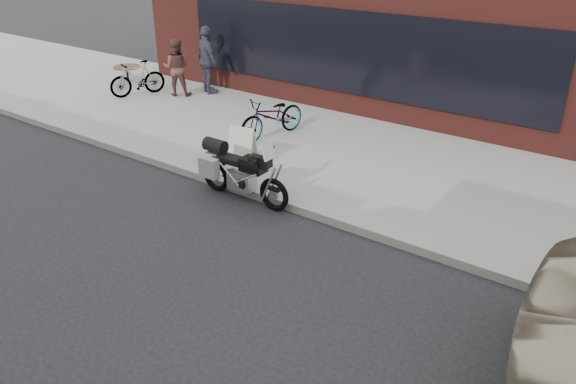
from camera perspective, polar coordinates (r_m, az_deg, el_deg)
ground at (r=7.36m, az=-17.73°, el=-14.19°), size 120.00×120.00×0.00m
near_sidewalk at (r=12.04m, az=9.33°, el=3.47°), size 44.00×6.00×0.15m
storefront at (r=18.51m, az=14.59°, el=17.80°), size 14.00×10.07×4.50m
motorcycle at (r=10.10m, az=-5.18°, el=2.10°), size 1.97×0.64×1.25m
bicycle_front at (r=12.72m, az=-1.59°, el=7.69°), size 0.95×1.90×0.95m
bicycle_rear at (r=16.50m, az=-15.06°, el=11.07°), size 0.98×1.64×0.95m
sandwich_sign at (r=11.13m, az=-4.64°, el=4.56°), size 0.61×0.58×0.83m
cafe_table at (r=18.15m, az=-16.08°, el=12.06°), size 0.80×0.80×0.45m
cafe_patron_left at (r=16.19m, az=-11.27°, el=12.30°), size 0.96×0.91×1.56m
cafe_patron_right at (r=16.22m, az=-8.20°, el=13.12°), size 1.19×0.88×1.87m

